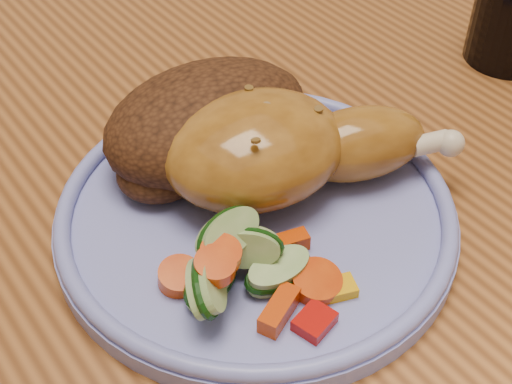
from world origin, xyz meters
The scene contains 6 objects.
dining_table centered at (0.00, 0.00, 0.67)m, with size 0.90×1.40×0.75m.
plate centered at (-0.06, -0.15, 0.76)m, with size 0.24×0.24×0.01m, color #747CD1.
plate_rim centered at (-0.06, -0.15, 0.77)m, with size 0.24×0.24×0.01m, color #747CD1.
chicken_leg centered at (-0.03, -0.14, 0.79)m, with size 0.18×0.12×0.06m.
rice_pilaf centered at (-0.05, -0.08, 0.79)m, with size 0.15×0.10×0.06m.
vegetable_pile centered at (-0.10, -0.19, 0.78)m, with size 0.09×0.09×0.05m.
Camera 1 is at (-0.24, -0.39, 1.06)m, focal length 50.00 mm.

